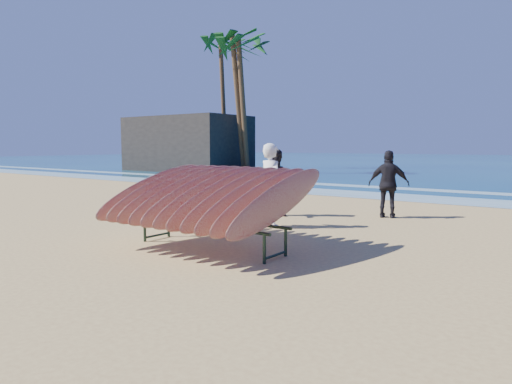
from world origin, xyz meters
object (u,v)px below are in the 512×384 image
person_white (271,185)px  person_dark_b (389,184)px  palm_left (238,44)px  palm_mid (243,51)px  palm_right (223,47)px  surfboard_rack (210,195)px  person_dark_a (277,183)px  building (187,144)px

person_white → person_dark_b: 3.51m
person_dark_b → palm_left: bearing=-56.2°
palm_left → palm_mid: bearing=-1.4°
person_white → palm_right: bearing=-30.0°
surfboard_rack → palm_right: 32.09m
person_dark_a → palm_left: palm_left is taller
building → palm_mid: (5.74, -0.31, 6.33)m
palm_right → palm_left: bearing=-41.6°
surfboard_rack → building: 27.45m
person_dark_a → palm_left: size_ratio=0.19×
person_white → person_dark_b: size_ratio=1.10×
person_white → surfboard_rack: bearing=115.4°
surfboard_rack → building: (-19.52, 19.26, 1.07)m
person_dark_b → palm_right: bearing=-56.5°
person_dark_b → building: bearing=-48.8°
surfboard_rack → person_white: size_ratio=1.60×
person_white → person_dark_b: (1.76, 3.04, -0.09)m
surfboard_rack → person_white: 2.60m
palm_left → surfboard_rack: bearing=-53.1°
person_dark_a → palm_mid: bearing=95.5°
person_dark_a → palm_right: bearing=98.3°
surfboard_rack → building: bearing=135.5°
person_dark_a → palm_left: (-13.09, 14.93, 7.98)m
person_white → building: building is taller
building → palm_mid: size_ratio=1.00×
person_dark_a → building: 23.91m
palm_mid → person_dark_a: bearing=-49.7°
person_dark_b → palm_left: size_ratio=0.19×
surfboard_rack → palm_mid: size_ratio=0.34×
surfboard_rack → person_dark_a: (-1.13, 4.03, -0.09)m
palm_right → person_dark_b: bearing=-40.8°
surfboard_rack → person_white: (-0.35, 2.57, -0.01)m
person_dark_a → palm_right: size_ratio=0.17×
building → palm_mid: palm_mid is taller
person_white → palm_left: (-13.87, 16.39, 7.91)m
person_dark_a → person_white: bearing=-96.6°
person_dark_a → person_dark_b: person_dark_a is taller
surfboard_rack → palm_left: (-14.22, 18.97, 7.90)m
person_dark_a → building: bearing=105.6°
surfboard_rack → palm_mid: palm_mid is taller
person_dark_b → palm_right: size_ratio=0.16×
person_white → person_dark_a: size_ratio=1.08×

